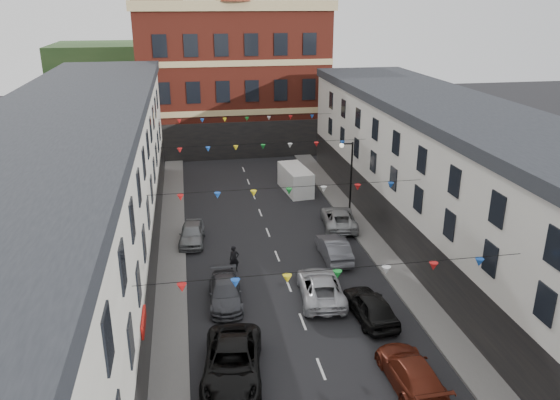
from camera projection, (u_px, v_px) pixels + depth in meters
ground at (303, 322)px, 28.91m from camera, size 160.00×160.00×0.00m
pavement_left at (171, 313)px, 29.60m from camera, size 1.80×64.00×0.15m
pavement_right at (411, 291)px, 31.86m from camera, size 1.80×64.00×0.15m
terrace_left at (59, 238)px, 26.06m from camera, size 8.40×56.00×10.70m
terrace_right at (509, 216)px, 30.08m from camera, size 8.40×56.00×9.70m
civic_building at (232, 75)px, 61.16m from camera, size 20.60×13.30×18.50m
clock_tower at (158, 11)px, 54.86m from camera, size 5.60×5.60×30.00m
distant_hill at (192, 76)px, 83.82m from camera, size 40.00×14.00×10.00m
street_lamp at (348, 169)px, 41.57m from camera, size 1.10×0.36×6.00m
car_left_c at (232, 363)px, 24.40m from camera, size 3.34×5.93×1.57m
car_left_d at (225, 293)px, 30.51m from camera, size 1.97×4.52×1.30m
car_left_e at (192, 233)px, 38.08m from camera, size 2.07×4.28×1.41m
car_right_c at (411, 372)px, 23.91m from camera, size 2.04×4.84×1.40m
car_right_d at (370, 306)px, 28.95m from camera, size 2.16×4.62×1.53m
car_right_e at (334, 248)px, 35.72m from camera, size 1.59×4.47×1.47m
car_right_f at (339, 218)px, 40.73m from camera, size 3.00×5.32×1.40m
moving_car at (321, 287)px, 30.97m from camera, size 2.91×5.40×1.44m
white_van at (295, 180)px, 48.19m from camera, size 2.40×5.11×2.19m
pedestrian at (234, 259)px, 33.98m from camera, size 0.67×0.49×1.72m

